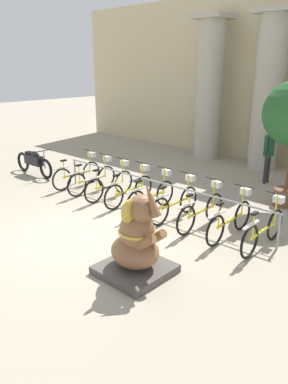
{
  "coord_description": "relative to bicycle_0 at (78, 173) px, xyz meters",
  "views": [
    {
      "loc": [
        5.66,
        -4.7,
        3.44
      ],
      "look_at": [
        0.77,
        0.62,
        1.0
      ],
      "focal_mm": 35.0,
      "sensor_mm": 36.0,
      "label": 1
    }
  ],
  "objects": [
    {
      "name": "ground_plane",
      "position": [
        3.07,
        -1.87,
        -0.4
      ],
      "size": [
        60.0,
        60.0,
        0.0
      ],
      "primitive_type": "plane",
      "color": "#9E937F"
    },
    {
      "name": "building_facade",
      "position": [
        3.07,
        6.73,
        2.6
      ],
      "size": [
        20.0,
        0.2,
        6.0
      ],
      "color": "#C6B78E",
      "rests_on": "ground_plane"
    },
    {
      "name": "column_left",
      "position": [
        0.74,
        5.73,
        2.22
      ],
      "size": [
        1.23,
        1.23,
        5.16
      ],
      "color": "#ADA899",
      "rests_on": "ground_plane"
    },
    {
      "name": "column_middle",
      "position": [
        3.07,
        5.73,
        2.22
      ],
      "size": [
        1.23,
        1.23,
        5.16
      ],
      "color": "#ADA899",
      "rests_on": "ground_plane"
    },
    {
      "name": "bike_rack",
      "position": [
        2.96,
        0.08,
        0.25
      ],
      "size": [
        6.51,
        0.05,
        0.77
      ],
      "color": "gray",
      "rests_on": "ground_plane"
    },
    {
      "name": "bicycle_0",
      "position": [
        0.0,
        0.0,
        0.0
      ],
      "size": [
        0.48,
        1.75,
        1.03
      ],
      "color": "black",
      "rests_on": "ground_plane"
    },
    {
      "name": "bicycle_1",
      "position": [
        0.74,
        -0.03,
        0.0
      ],
      "size": [
        0.48,
        1.75,
        1.03
      ],
      "color": "black",
      "rests_on": "ground_plane"
    },
    {
      "name": "bicycle_2",
      "position": [
        1.48,
        -0.04,
        0.0
      ],
      "size": [
        0.48,
        1.75,
        1.03
      ],
      "color": "black",
      "rests_on": "ground_plane"
    },
    {
      "name": "bicycle_3",
      "position": [
        2.22,
        -0.02,
        0.0
      ],
      "size": [
        0.48,
        1.75,
        1.03
      ],
      "color": "black",
      "rests_on": "ground_plane"
    },
    {
      "name": "bicycle_4",
      "position": [
        2.96,
        -0.0,
        0.0
      ],
      "size": [
        0.48,
        1.75,
        1.03
      ],
      "color": "black",
      "rests_on": "ground_plane"
    },
    {
      "name": "bicycle_5",
      "position": [
        3.69,
        0.0,
        0.0
      ],
      "size": [
        0.48,
        1.75,
        1.03
      ],
      "color": "black",
      "rests_on": "ground_plane"
    },
    {
      "name": "bicycle_6",
      "position": [
        4.43,
        -0.0,
        0.0
      ],
      "size": [
        0.48,
        1.75,
        1.03
      ],
      "color": "black",
      "rests_on": "ground_plane"
    },
    {
      "name": "bicycle_7",
      "position": [
        5.17,
        -0.03,
        0.0
      ],
      "size": [
        0.48,
        1.75,
        1.03
      ],
      "color": "black",
      "rests_on": "ground_plane"
    },
    {
      "name": "bicycle_8",
      "position": [
        5.91,
        -0.02,
        0.0
      ],
      "size": [
        0.48,
        1.75,
        1.03
      ],
      "color": "black",
      "rests_on": "ground_plane"
    },
    {
      "name": "elephant_statue",
      "position": [
        4.76,
        -2.44,
        0.19
      ],
      "size": [
        1.14,
        1.14,
        1.75
      ],
      "color": "#4C4742",
      "rests_on": "ground_plane"
    },
    {
      "name": "motorcycle",
      "position": [
        -2.05,
        -0.22,
        0.05
      ],
      "size": [
        2.03,
        0.55,
        0.92
      ],
      "color": "black",
      "rests_on": "ground_plane"
    },
    {
      "name": "person_pedestrian",
      "position": [
        4.0,
        4.14,
        0.64
      ],
      "size": [
        0.23,
        0.47,
        1.73
      ],
      "color": "#28282D",
      "rests_on": "ground_plane"
    }
  ]
}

